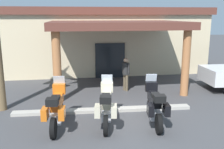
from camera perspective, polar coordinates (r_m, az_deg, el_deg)
ground_plane at (r=9.54m, az=3.91°, el=-9.90°), size 80.00×80.00×0.00m
motel_building at (r=17.86m, az=-1.63°, el=8.02°), size 13.53×10.48×4.20m
motorcycle_orange at (r=8.76m, az=-12.28°, el=-7.40°), size 0.72×2.21×1.61m
motorcycle_cream at (r=8.77m, az=-1.26°, el=-7.06°), size 0.78×2.21×1.61m
motorcycle_black at (r=8.99m, az=9.53°, el=-6.74°), size 0.74×2.21×1.61m
pedestrian at (r=12.77m, az=3.09°, el=0.58°), size 0.32×0.48×1.67m
curb_strip at (r=10.22m, az=-1.94°, el=-7.91°), size 7.01×0.36×0.12m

